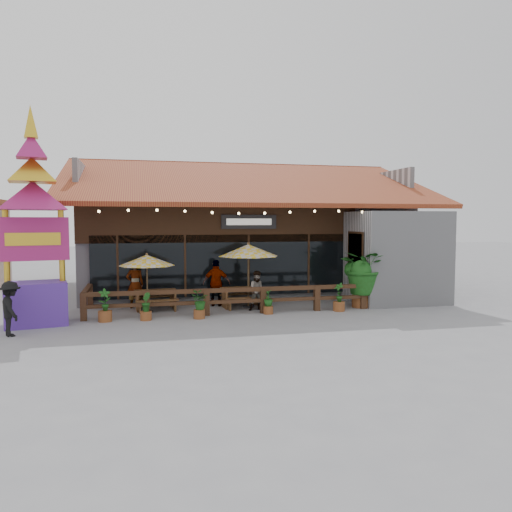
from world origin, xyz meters
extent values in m
plane|color=gray|center=(0.00, 0.00, 0.00)|extent=(100.00, 100.00, 0.00)
cube|color=#B9B9BF|center=(0.00, 7.00, 2.00)|extent=(14.00, 10.00, 4.00)
cube|color=#321B10|center=(-1.50, 1.92, 3.20)|extent=(11.00, 0.16, 1.60)
cube|color=black|center=(-1.50, 1.90, 1.50)|extent=(10.00, 0.12, 2.40)
cube|color=#FFD572|center=(-1.50, 2.10, 1.50)|extent=(9.80, 0.05, 2.20)
cube|color=#B9B9BF|center=(5.25, 0.65, 1.80)|extent=(3.50, 2.70, 3.60)
cube|color=#AD291B|center=(3.44, 0.50, 2.00)|extent=(0.06, 1.20, 1.50)
cube|color=#321B10|center=(3.43, 0.50, 2.00)|extent=(0.04, 1.34, 1.64)
cube|color=#984A22|center=(0.00, 3.50, 4.90)|extent=(15.50, 7.05, 2.37)
cube|color=#984A22|center=(0.00, 10.50, 4.90)|extent=(15.50, 7.05, 2.37)
cube|color=#984A22|center=(0.00, 7.00, 6.02)|extent=(15.50, 0.30, 0.12)
cube|color=#B9B9BF|center=(-7.00, 7.00, 4.70)|extent=(0.20, 9.00, 1.80)
cube|color=#B9B9BF|center=(7.00, 7.00, 4.70)|extent=(0.20, 9.00, 1.80)
cube|color=black|center=(-0.50, 1.80, 3.20)|extent=(2.20, 0.10, 0.55)
cube|color=silver|center=(-0.50, 1.74, 3.20)|extent=(1.80, 0.02, 0.25)
cube|color=#321B10|center=(-5.50, 1.86, 1.50)|extent=(0.08, 0.08, 2.40)
cube|color=#321B10|center=(-3.00, 1.86, 1.50)|extent=(0.08, 0.08, 2.40)
cube|color=#321B10|center=(-0.50, 1.86, 1.50)|extent=(0.08, 0.08, 2.40)
cube|color=#321B10|center=(2.00, 1.86, 1.50)|extent=(0.08, 0.08, 2.40)
sphere|color=#FFD88C|center=(-6.00, 0.08, 3.55)|extent=(0.09, 0.09, 0.09)
sphere|color=#FFD88C|center=(-5.05, 0.08, 3.59)|extent=(0.09, 0.09, 0.09)
sphere|color=#FFD88C|center=(-4.10, 0.08, 3.60)|extent=(0.09, 0.09, 0.09)
sphere|color=#FFD88C|center=(-3.15, 0.08, 3.57)|extent=(0.09, 0.09, 0.09)
sphere|color=#FFD88C|center=(-2.20, 0.08, 3.53)|extent=(0.09, 0.09, 0.09)
sphere|color=#FFD88C|center=(-1.25, 0.08, 3.50)|extent=(0.09, 0.09, 0.09)
sphere|color=#FFD88C|center=(-0.30, 0.08, 3.51)|extent=(0.09, 0.09, 0.09)
sphere|color=#FFD88C|center=(0.65, 0.08, 3.55)|extent=(0.09, 0.09, 0.09)
sphere|color=#FFD88C|center=(1.60, 0.08, 3.59)|extent=(0.09, 0.09, 0.09)
sphere|color=#FFD88C|center=(2.55, 0.08, 3.60)|extent=(0.09, 0.09, 0.09)
sphere|color=#FFD88C|center=(3.50, 0.08, 3.57)|extent=(0.09, 0.09, 0.09)
cube|color=#442918|center=(-6.50, -0.50, 0.45)|extent=(0.20, 0.20, 0.90)
cube|color=#442918|center=(-4.50, -0.50, 0.45)|extent=(0.20, 0.20, 0.90)
cube|color=#442918|center=(-2.50, -0.50, 0.45)|extent=(0.20, 0.20, 0.90)
cube|color=#442918|center=(-0.50, -0.50, 0.45)|extent=(0.20, 0.20, 0.90)
cube|color=#442918|center=(1.50, -0.50, 0.45)|extent=(0.20, 0.20, 0.90)
cube|color=#442918|center=(3.30, -0.50, 0.45)|extent=(0.20, 0.20, 0.90)
cube|color=#442918|center=(-1.60, -0.50, 0.85)|extent=(9.80, 0.16, 0.14)
cube|color=#442918|center=(-1.60, -0.50, 0.45)|extent=(9.80, 0.12, 0.12)
cube|color=#442918|center=(-6.50, 0.75, 0.85)|extent=(0.16, 2.50, 0.14)
cube|color=#442918|center=(-6.50, 1.90, 0.45)|extent=(0.20, 0.20, 0.90)
cylinder|color=brown|center=(-4.45, 0.60, 0.99)|extent=(0.05, 0.05, 1.98)
cone|color=yellow|center=(-4.45, 0.60, 1.85)|extent=(2.09, 2.09, 0.39)
sphere|color=brown|center=(-4.45, 0.60, 2.07)|extent=(0.09, 0.09, 0.09)
cylinder|color=black|center=(-4.45, 0.60, 0.03)|extent=(0.38, 0.38, 0.05)
cylinder|color=brown|center=(-0.75, 0.76, 1.15)|extent=(0.06, 0.06, 2.29)
cone|color=yellow|center=(-0.75, 0.76, 2.14)|extent=(2.38, 2.38, 0.45)
sphere|color=brown|center=(-0.75, 0.76, 2.39)|extent=(0.10, 0.10, 0.10)
cylinder|color=black|center=(-0.75, 0.76, 0.03)|extent=(0.44, 0.44, 0.06)
cube|color=brown|center=(-4.15, 1.00, 0.70)|extent=(1.56, 0.82, 0.06)
cube|color=brown|center=(-4.81, 0.94, 0.35)|extent=(0.13, 0.66, 0.70)
cube|color=brown|center=(-3.49, 1.05, 0.35)|extent=(0.13, 0.66, 0.70)
cube|color=brown|center=(-4.11, 0.48, 0.41)|extent=(1.52, 0.38, 0.05)
cube|color=brown|center=(-4.19, 1.51, 0.41)|extent=(1.52, 0.38, 0.05)
cube|color=brown|center=(-0.97, 0.79, 0.72)|extent=(1.60, 0.83, 0.06)
cube|color=brown|center=(-1.65, 0.75, 0.36)|extent=(0.12, 0.68, 0.72)
cube|color=brown|center=(-0.29, 0.83, 0.36)|extent=(0.12, 0.68, 0.72)
cube|color=brown|center=(-0.93, 0.26, 0.43)|extent=(1.57, 0.37, 0.05)
cube|color=brown|center=(-1.00, 1.32, 0.43)|extent=(1.57, 0.37, 0.05)
cube|color=#522A9A|center=(-7.86, -0.81, 0.67)|extent=(2.00, 1.65, 1.34)
cube|color=#A81F67|center=(-7.86, -0.81, 2.68)|extent=(2.03, 0.65, 1.34)
cube|color=gold|center=(-7.86, -0.96, 2.68)|extent=(1.54, 0.32, 0.39)
cylinder|color=gold|center=(-8.64, -0.81, 2.46)|extent=(0.18, 0.18, 2.23)
cylinder|color=gold|center=(-7.08, -0.81, 2.46)|extent=(0.18, 0.18, 2.23)
pyramid|color=#A81F67|center=(-7.86, -0.81, 4.46)|extent=(3.13, 3.13, 0.89)
pyramid|color=gold|center=(-7.86, -0.81, 5.19)|extent=(2.22, 2.22, 0.78)
pyramid|color=#A81F67|center=(-7.86, -0.81, 5.91)|extent=(1.43, 1.43, 0.78)
pyramid|color=gold|center=(-7.86, -0.81, 6.75)|extent=(0.65, 0.65, 1.00)
cylinder|color=brown|center=(3.37, -0.19, 0.25)|extent=(0.68, 0.68, 0.50)
imported|color=#1B5F1D|center=(3.37, -0.19, 1.52)|extent=(2.14, 2.28, 2.04)
sphere|color=#1B5F1D|center=(3.54, -0.31, 1.13)|extent=(0.68, 0.68, 0.68)
sphere|color=#1B5F1D|center=(3.23, -0.04, 1.36)|extent=(0.59, 0.59, 0.59)
imported|color=#321B10|center=(-4.88, 1.60, 0.88)|extent=(0.69, 0.49, 1.77)
imported|color=#321B10|center=(-0.56, 0.01, 0.72)|extent=(0.73, 0.59, 1.44)
imported|color=#321B10|center=(-1.87, 1.29, 0.88)|extent=(1.11, 0.67, 1.77)
imported|color=black|center=(-8.26, -2.29, 0.78)|extent=(0.95, 1.15, 1.56)
cylinder|color=brown|center=(-5.82, -0.80, 0.17)|extent=(0.44, 0.44, 0.35)
imported|color=#1B5F1D|center=(-5.82, -0.80, 0.71)|extent=(0.42, 0.33, 0.72)
cylinder|color=brown|center=(-4.53, -0.89, 0.15)|extent=(0.37, 0.37, 0.30)
imported|color=#1B5F1D|center=(-4.53, -0.89, 0.60)|extent=(0.31, 0.37, 0.61)
cylinder|color=brown|center=(-2.81, -1.00, 0.15)|extent=(0.37, 0.37, 0.30)
imported|color=#1B5F1D|center=(-2.81, -1.00, 0.61)|extent=(0.68, 0.63, 0.62)
cylinder|color=brown|center=(-0.37, -0.73, 0.14)|extent=(0.34, 0.34, 0.27)
imported|color=#1B5F1D|center=(-0.37, -0.73, 0.56)|extent=(0.42, 0.42, 0.56)
cylinder|color=brown|center=(2.24, -0.76, 0.17)|extent=(0.42, 0.42, 0.34)
imported|color=#1B5F1D|center=(2.24, -0.76, 0.68)|extent=(0.35, 0.43, 0.69)
camera|label=1|loc=(-4.75, -17.33, 3.22)|focal=35.00mm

